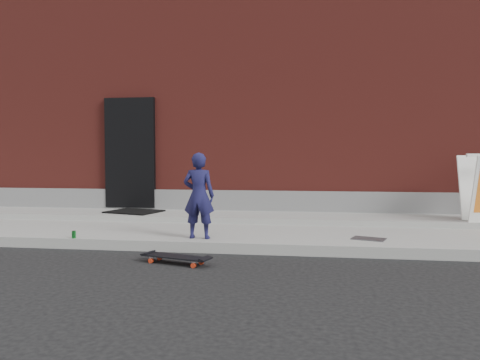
# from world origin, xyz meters

# --- Properties ---
(ground) EXTENTS (80.00, 80.00, 0.00)m
(ground) POSITION_xyz_m (0.00, 0.00, 0.00)
(ground) COLOR black
(ground) RESTS_ON ground
(sidewalk) EXTENTS (20.00, 3.00, 0.15)m
(sidewalk) POSITION_xyz_m (0.00, 1.50, 0.07)
(sidewalk) COLOR gray
(sidewalk) RESTS_ON ground
(apron) EXTENTS (20.00, 1.20, 0.10)m
(apron) POSITION_xyz_m (0.00, 2.40, 0.20)
(apron) COLOR gray
(apron) RESTS_ON sidewalk
(building) EXTENTS (20.00, 8.10, 5.00)m
(building) POSITION_xyz_m (-0.00, 6.99, 2.50)
(building) COLOR maroon
(building) RESTS_ON ground
(child) EXTENTS (0.46, 0.31, 1.24)m
(child) POSITION_xyz_m (-0.53, 0.31, 0.77)
(child) COLOR #181741
(child) RESTS_ON sidewalk
(skateboard) EXTENTS (0.91, 0.46, 0.10)m
(skateboard) POSITION_xyz_m (-0.59, -0.66, 0.08)
(skateboard) COLOR red
(skateboard) RESTS_ON ground
(soda_can) EXTENTS (0.08, 0.08, 0.11)m
(soda_can) POSITION_xyz_m (-2.32, 0.05, 0.20)
(soda_can) COLOR #1A832C
(soda_can) RESTS_ON sidewalk
(doormat) EXTENTS (1.11, 0.99, 0.03)m
(doormat) POSITION_xyz_m (-2.30, 2.37, 0.26)
(doormat) COLOR black
(doormat) RESTS_ON apron
(utility_plate) EXTENTS (0.53, 0.43, 0.01)m
(utility_plate) POSITION_xyz_m (1.89, 0.59, 0.16)
(utility_plate) COLOR #4A4B4F
(utility_plate) RESTS_ON sidewalk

